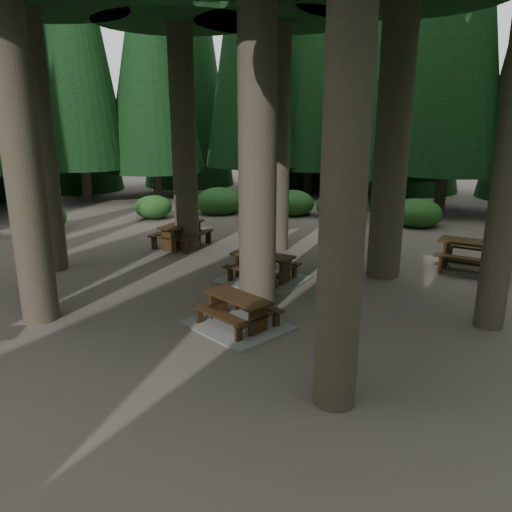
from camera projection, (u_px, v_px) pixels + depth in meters
The scene contains 6 objects.
ground at pixel (225, 303), 11.93m from camera, with size 80.00×80.00×0.00m, color #534943.
picnic_table_a at pixel (238, 317), 10.54m from camera, with size 2.34×2.08×0.68m.
picnic_table_b at pixel (182, 231), 16.96m from camera, with size 1.70×2.01×0.79m.
picnic_table_c at pixel (263, 272), 13.47m from camera, with size 2.24×1.88×0.73m.
picnic_table_d at pixel (476, 252), 14.22m from camera, with size 2.04×1.66×0.87m.
shrub_ring at pixel (267, 284), 12.06m from camera, with size 23.86×24.64×1.49m.
Camera 1 is at (6.78, -8.92, 4.32)m, focal length 35.00 mm.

